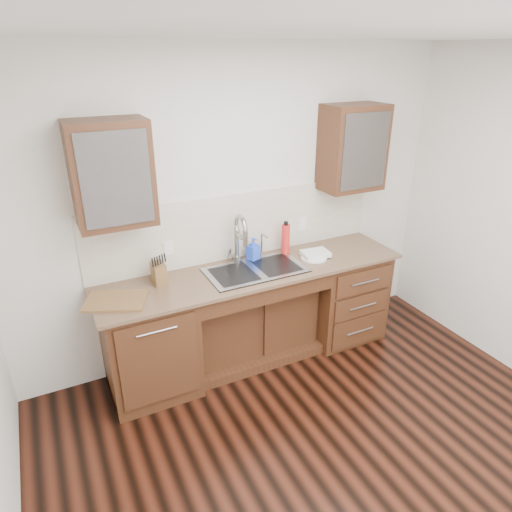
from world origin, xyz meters
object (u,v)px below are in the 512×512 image
water_bottle (286,239)px  cutting_board (115,301)px  soap_bottle (253,249)px  plate (314,258)px  knife_block (159,273)px

water_bottle → cutting_board: water_bottle is taller
soap_bottle → plate: 0.56m
water_bottle → knife_block: (-1.19, -0.06, -0.05)m
soap_bottle → water_bottle: bearing=-21.2°
water_bottle → cutting_board: (-1.57, -0.21, -0.13)m
water_bottle → cutting_board: 1.59m
knife_block → plate: bearing=-7.9°
plate → knife_block: (-1.37, 0.15, 0.08)m
soap_bottle → knife_block: (-0.87, -0.07, -0.02)m
water_bottle → plate: bearing=-49.8°
water_bottle → plate: water_bottle is taller
soap_bottle → water_bottle: size_ratio=0.74×
cutting_board → soap_bottle: bearing=10.0°
knife_block → cutting_board: 0.42m
soap_bottle → cutting_board: (-1.25, -0.22, -0.09)m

